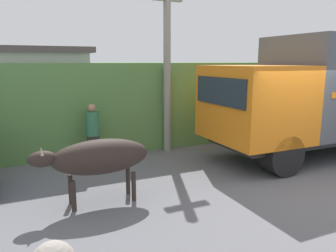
# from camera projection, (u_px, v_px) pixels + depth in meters

# --- Properties ---
(ground_plane) EXTENTS (60.00, 60.00, 0.00)m
(ground_plane) POSITION_uv_depth(u_px,v_px,m) (296.00, 177.00, 7.77)
(ground_plane) COLOR slate
(hillside_embankment) EXTENTS (32.00, 6.22, 2.66)m
(hillside_embankment) POSITION_uv_depth(u_px,v_px,m) (174.00, 95.00, 13.55)
(hillside_embankment) COLOR #568442
(hillside_embankment) RESTS_ON ground_plane
(building_backdrop) EXTENTS (4.31, 2.70, 3.11)m
(building_backdrop) POSITION_uv_depth(u_px,v_px,m) (16.00, 100.00, 9.72)
(building_backdrop) COLOR #B2BCAD
(building_backdrop) RESTS_ON ground_plane
(cargo_truck) EXTENTS (7.05, 2.48, 3.39)m
(cargo_truck) POSITION_uv_depth(u_px,v_px,m) (329.00, 92.00, 9.48)
(cargo_truck) COLOR #2D2D2D
(cargo_truck) RESTS_ON ground_plane
(brown_cow) EXTENTS (2.23, 0.67, 1.25)m
(brown_cow) POSITION_uv_depth(u_px,v_px,m) (99.00, 157.00, 6.22)
(brown_cow) COLOR #2D231E
(brown_cow) RESTS_ON ground_plane
(pedestrian_on_hill) EXTENTS (0.37, 0.37, 1.60)m
(pedestrian_on_hill) POSITION_uv_depth(u_px,v_px,m) (93.00, 131.00, 8.78)
(pedestrian_on_hill) COLOR #38332D
(pedestrian_on_hill) RESTS_ON ground_plane
(utility_pole) EXTENTS (0.90, 0.21, 5.05)m
(utility_pole) POSITION_uv_depth(u_px,v_px,m) (167.00, 63.00, 9.63)
(utility_pole) COLOR gray
(utility_pole) RESTS_ON ground_plane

